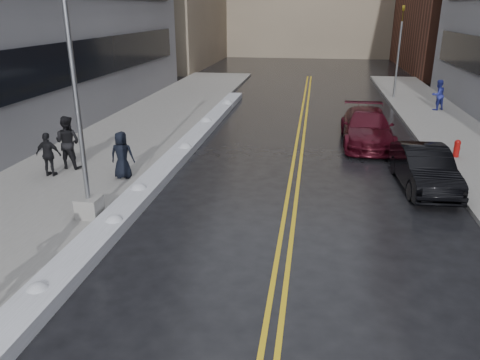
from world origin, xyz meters
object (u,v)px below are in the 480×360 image
at_px(traffic_signal, 399,49).
at_px(car_black, 424,168).
at_px(fire_hydrant, 457,147).
at_px(pedestrian_b, 68,142).
at_px(pedestrian_d, 49,154).
at_px(pedestrian_east, 438,95).
at_px(car_maroon, 367,127).
at_px(pedestrian_c, 122,155).
at_px(lamppost, 81,139).

relative_size(traffic_signal, car_black, 1.35).
bearing_deg(fire_hydrant, pedestrian_b, -165.73).
distance_m(pedestrian_b, pedestrian_d, 1.03).
height_order(pedestrian_d, pedestrian_east, pedestrian_east).
distance_m(pedestrian_d, pedestrian_east, 22.33).
height_order(fire_hydrant, pedestrian_b, pedestrian_b).
xyz_separation_m(fire_hydrant, pedestrian_d, (-15.36, -4.82, 0.41)).
distance_m(fire_hydrant, pedestrian_d, 16.10).
height_order(pedestrian_b, car_maroon, pedestrian_b).
distance_m(pedestrian_c, car_maroon, 11.27).
xyz_separation_m(pedestrian_b, car_maroon, (11.64, 5.79, -0.38)).
bearing_deg(traffic_signal, pedestrian_b, -129.31).
height_order(lamppost, fire_hydrant, lamppost).
bearing_deg(pedestrian_east, car_black, 44.91).
distance_m(lamppost, fire_hydrant, 14.81).
bearing_deg(pedestrian_b, pedestrian_c, 167.96).
height_order(pedestrian_c, pedestrian_d, pedestrian_c).
xyz_separation_m(fire_hydrant, car_black, (-2.03, -3.57, 0.18)).
bearing_deg(pedestrian_c, fire_hydrant, -165.41).
relative_size(pedestrian_d, car_maroon, 0.30).
distance_m(lamppost, car_black, 11.33).
distance_m(fire_hydrant, car_black, 4.11).
relative_size(lamppost, pedestrian_east, 4.20).
height_order(pedestrian_d, car_black, pedestrian_d).
xyz_separation_m(pedestrian_d, pedestrian_east, (16.77, 14.75, 0.10)).
bearing_deg(fire_hydrant, car_black, -119.63).
relative_size(pedestrian_c, pedestrian_d, 1.06).
height_order(lamppost, traffic_signal, lamppost).
height_order(pedestrian_d, car_maroon, pedestrian_d).
bearing_deg(pedestrian_b, car_maroon, -148.43).
bearing_deg(pedestrian_c, traffic_signal, -128.55).
relative_size(lamppost, traffic_signal, 1.27).
bearing_deg(traffic_signal, pedestrian_east, -64.88).
relative_size(car_black, car_maroon, 0.82).
relative_size(pedestrian_b, car_maroon, 0.37).
bearing_deg(car_maroon, pedestrian_east, 58.76).
bearing_deg(car_black, fire_hydrant, 57.00).
bearing_deg(car_black, pedestrian_c, -177.79).
bearing_deg(car_black, car_maroon, 101.23).
bearing_deg(pedestrian_d, lamppost, 133.27).
height_order(pedestrian_b, pedestrian_c, pedestrian_b).
xyz_separation_m(lamppost, pedestrian_east, (13.71, 17.93, -1.47)).
xyz_separation_m(traffic_signal, pedestrian_b, (-14.61, -17.84, -2.24)).
bearing_deg(car_maroon, pedestrian_b, -153.37).
height_order(pedestrian_east, car_maroon, pedestrian_east).
relative_size(pedestrian_c, pedestrian_east, 0.95).
distance_m(pedestrian_b, pedestrian_east, 21.51).
bearing_deg(car_maroon, traffic_signal, 76.34).
xyz_separation_m(pedestrian_b, car_black, (13.08, 0.27, -0.43)).
bearing_deg(traffic_signal, fire_hydrant, -87.95).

